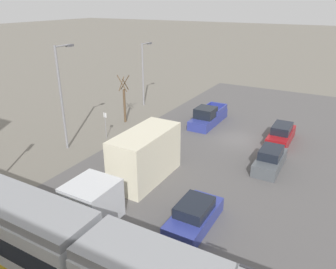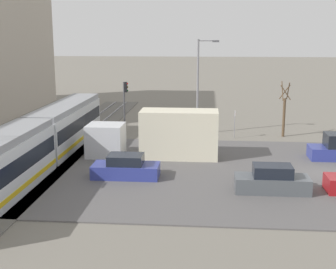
{
  "view_description": "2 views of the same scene",
  "coord_description": "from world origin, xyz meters",
  "px_view_note": "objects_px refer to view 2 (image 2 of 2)",
  "views": [
    {
      "loc": [
        -7.93,
        26.94,
        11.8
      ],
      "look_at": [
        2.04,
        9.21,
        3.41
      ],
      "focal_mm": 35.0,
      "sensor_mm": 36.0,
      "label": 1
    },
    {
      "loc": [
        -30.18,
        7.92,
        9.08
      ],
      "look_at": [
        3.51,
        10.82,
        1.76
      ],
      "focal_mm": 50.0,
      "sensor_mm": 36.0,
      "label": 2
    }
  ],
  "objects_px": {
    "sedan_car_0": "(126,168)",
    "street_lamp_mid_block": "(200,81)",
    "light_rail_tram": "(37,143)",
    "traffic_light_pole": "(125,100)",
    "sedan_car_2": "(272,181)",
    "street_tree": "(284,112)",
    "box_truck": "(161,136)",
    "no_parking_sign": "(235,122)"
  },
  "relations": [
    {
      "from": "street_lamp_mid_block",
      "to": "no_parking_sign",
      "type": "bearing_deg",
      "value": -116.21
    },
    {
      "from": "box_truck",
      "to": "street_tree",
      "type": "relative_size",
      "value": 1.96
    },
    {
      "from": "street_tree",
      "to": "no_parking_sign",
      "type": "bearing_deg",
      "value": 103.83
    },
    {
      "from": "sedan_car_2",
      "to": "street_lamp_mid_block",
      "type": "xyz_separation_m",
      "value": [
        16.02,
        4.55,
        4.2
      ]
    },
    {
      "from": "sedan_car_0",
      "to": "street_lamp_mid_block",
      "type": "bearing_deg",
      "value": 162.53
    },
    {
      "from": "street_tree",
      "to": "no_parking_sign",
      "type": "xyz_separation_m",
      "value": [
        -1.08,
        4.41,
        -0.76
      ]
    },
    {
      "from": "traffic_light_pole",
      "to": "no_parking_sign",
      "type": "xyz_separation_m",
      "value": [
        -1.55,
        -10.02,
        -1.62
      ]
    },
    {
      "from": "light_rail_tram",
      "to": "traffic_light_pole",
      "type": "bearing_deg",
      "value": -17.84
    },
    {
      "from": "traffic_light_pole",
      "to": "street_tree",
      "type": "bearing_deg",
      "value": -91.83
    },
    {
      "from": "sedan_car_2",
      "to": "no_parking_sign",
      "type": "distance_m",
      "value": 14.56
    },
    {
      "from": "street_tree",
      "to": "box_truck",
      "type": "bearing_deg",
      "value": 129.15
    },
    {
      "from": "light_rail_tram",
      "to": "sedan_car_0",
      "type": "relative_size",
      "value": 6.19
    },
    {
      "from": "traffic_light_pole",
      "to": "light_rail_tram",
      "type": "bearing_deg",
      "value": 162.16
    },
    {
      "from": "no_parking_sign",
      "to": "sedan_car_2",
      "type": "bearing_deg",
      "value": -174.47
    },
    {
      "from": "sedan_car_0",
      "to": "sedan_car_2",
      "type": "distance_m",
      "value": 9.18
    },
    {
      "from": "street_tree",
      "to": "sedan_car_0",
      "type": "bearing_deg",
      "value": 138.49
    },
    {
      "from": "traffic_light_pole",
      "to": "no_parking_sign",
      "type": "relative_size",
      "value": 1.93
    },
    {
      "from": "box_truck",
      "to": "sedan_car_0",
      "type": "bearing_deg",
      "value": 161.37
    },
    {
      "from": "box_truck",
      "to": "traffic_light_pole",
      "type": "height_order",
      "value": "traffic_light_pole"
    },
    {
      "from": "traffic_light_pole",
      "to": "no_parking_sign",
      "type": "distance_m",
      "value": 10.26
    },
    {
      "from": "street_tree",
      "to": "no_parking_sign",
      "type": "distance_m",
      "value": 4.6
    },
    {
      "from": "sedan_car_2",
      "to": "no_parking_sign",
      "type": "xyz_separation_m",
      "value": [
        14.48,
        1.4,
        0.75
      ]
    },
    {
      "from": "street_tree",
      "to": "street_lamp_mid_block",
      "type": "distance_m",
      "value": 8.03
    },
    {
      "from": "sedan_car_2",
      "to": "traffic_light_pole",
      "type": "bearing_deg",
      "value": 35.48
    },
    {
      "from": "street_lamp_mid_block",
      "to": "no_parking_sign",
      "type": "xyz_separation_m",
      "value": [
        -1.55,
        -3.14,
        -3.45
      ]
    },
    {
      "from": "light_rail_tram",
      "to": "street_lamp_mid_block",
      "type": "height_order",
      "value": "street_lamp_mid_block"
    },
    {
      "from": "light_rail_tram",
      "to": "traffic_light_pole",
      "type": "relative_size",
      "value": 5.54
    },
    {
      "from": "light_rail_tram",
      "to": "sedan_car_2",
      "type": "height_order",
      "value": "light_rail_tram"
    },
    {
      "from": "street_tree",
      "to": "sedan_car_2",
      "type": "bearing_deg",
      "value": 169.07
    },
    {
      "from": "street_lamp_mid_block",
      "to": "no_parking_sign",
      "type": "height_order",
      "value": "street_lamp_mid_block"
    },
    {
      "from": "sedan_car_2",
      "to": "street_lamp_mid_block",
      "type": "bearing_deg",
      "value": 15.84
    },
    {
      "from": "sedan_car_0",
      "to": "no_parking_sign",
      "type": "relative_size",
      "value": 1.73
    },
    {
      "from": "sedan_car_2",
      "to": "no_parking_sign",
      "type": "relative_size",
      "value": 1.75
    },
    {
      "from": "sedan_car_2",
      "to": "box_truck",
      "type": "bearing_deg",
      "value": 44.7
    },
    {
      "from": "box_truck",
      "to": "street_lamp_mid_block",
      "type": "distance_m",
      "value": 9.7
    },
    {
      "from": "light_rail_tram",
      "to": "street_lamp_mid_block",
      "type": "distance_m",
      "value": 16.58
    },
    {
      "from": "light_rail_tram",
      "to": "box_truck",
      "type": "bearing_deg",
      "value": -67.27
    },
    {
      "from": "sedan_car_0",
      "to": "box_truck",
      "type": "bearing_deg",
      "value": 161.37
    },
    {
      "from": "light_rail_tram",
      "to": "no_parking_sign",
      "type": "distance_m",
      "value": 17.53
    },
    {
      "from": "box_truck",
      "to": "traffic_light_pole",
      "type": "bearing_deg",
      "value": 25.79
    },
    {
      "from": "sedan_car_0",
      "to": "sedan_car_2",
      "type": "height_order",
      "value": "sedan_car_2"
    },
    {
      "from": "sedan_car_0",
      "to": "traffic_light_pole",
      "type": "xyz_separation_m",
      "value": [
        13.96,
        2.48,
        2.41
      ]
    }
  ]
}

